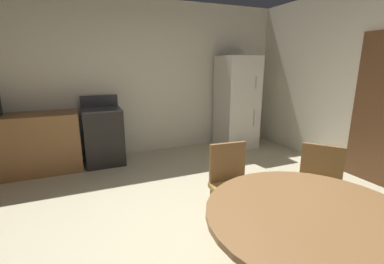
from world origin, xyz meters
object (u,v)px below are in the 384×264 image
object	(u,v)px
oven_range	(103,136)
chair_northeast	(319,186)
refrigerator	(237,103)
dining_table	(309,235)
chair_north	(232,182)

from	to	relation	value
oven_range	chair_northeast	xyz separation A→B (m)	(1.69, -2.81, 0.03)
refrigerator	chair_northeast	distance (m)	2.90
dining_table	chair_north	xyz separation A→B (m)	(0.08, 1.03, -0.11)
oven_range	dining_table	world-z (taller)	oven_range
oven_range	refrigerator	world-z (taller)	refrigerator
chair_northeast	dining_table	bearing A→B (deg)	0.00
oven_range	refrigerator	xyz separation A→B (m)	(2.50, -0.05, 0.41)
oven_range	refrigerator	bearing A→B (deg)	-1.23
oven_range	dining_table	size ratio (longest dim) A/B	0.86
dining_table	chair_north	bearing A→B (deg)	85.57
dining_table	chair_northeast	bearing A→B (deg)	38.89
oven_range	chair_northeast	size ratio (longest dim) A/B	1.26
dining_table	refrigerator	bearing A→B (deg)	64.73
chair_north	chair_northeast	distance (m)	0.82
refrigerator	chair_northeast	xyz separation A→B (m)	(-0.81, -2.76, -0.38)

